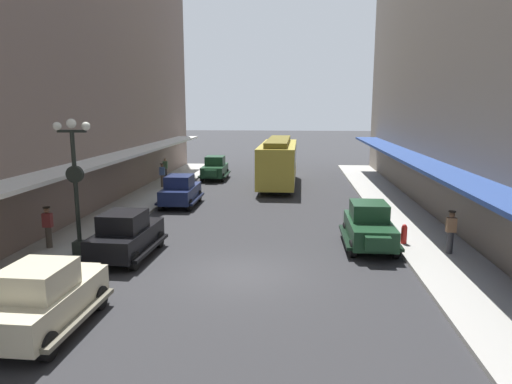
# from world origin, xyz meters

# --- Properties ---
(ground_plane) EXTENTS (200.00, 200.00, 0.00)m
(ground_plane) POSITION_xyz_m (0.00, 0.00, 0.00)
(ground_plane) COLOR #2D2D30
(sidewalk_left) EXTENTS (3.00, 60.00, 0.15)m
(sidewalk_left) POSITION_xyz_m (-7.50, 0.00, 0.07)
(sidewalk_left) COLOR #A8A59E
(sidewalk_left) RESTS_ON ground
(sidewalk_right) EXTENTS (3.00, 60.00, 0.15)m
(sidewalk_right) POSITION_xyz_m (7.50, 0.00, 0.07)
(sidewalk_right) COLOR #A8A59E
(sidewalk_right) RESTS_ON ground
(parked_car_0) EXTENTS (2.22, 4.29, 1.84)m
(parked_car_0) POSITION_xyz_m (-4.61, 21.07, 0.94)
(parked_car_0) COLOR #193D23
(parked_car_0) RESTS_ON ground
(parked_car_1) EXTENTS (2.18, 4.28, 1.84)m
(parked_car_1) POSITION_xyz_m (-4.86, 10.89, 0.94)
(parked_car_1) COLOR #19234C
(parked_car_1) RESTS_ON ground
(parked_car_2) EXTENTS (2.20, 4.28, 1.84)m
(parked_car_2) POSITION_xyz_m (-4.55, -4.53, 0.94)
(parked_car_2) COLOR beige
(parked_car_2) RESTS_ON ground
(parked_car_3) EXTENTS (2.26, 4.30, 1.84)m
(parked_car_3) POSITION_xyz_m (-4.60, 1.41, 0.94)
(parked_car_3) COLOR black
(parked_car_3) RESTS_ON ground
(parked_car_4) EXTENTS (2.16, 4.27, 1.84)m
(parked_car_4) POSITION_xyz_m (4.89, 3.59, 0.94)
(parked_car_4) COLOR #193D23
(parked_car_4) RESTS_ON ground
(streetcar) EXTENTS (2.64, 9.63, 3.46)m
(streetcar) POSITION_xyz_m (0.58, 18.29, 1.90)
(streetcar) COLOR gold
(streetcar) RESTS_ON ground
(lamp_post_with_clock) EXTENTS (1.42, 0.44, 5.16)m
(lamp_post_with_clock) POSITION_xyz_m (-6.40, 1.26, 2.99)
(lamp_post_with_clock) COLOR black
(lamp_post_with_clock) RESTS_ON sidewalk_left
(fire_hydrant) EXTENTS (0.24, 0.24, 0.82)m
(fire_hydrant) POSITION_xyz_m (6.35, 3.71, 0.56)
(fire_hydrant) COLOR #B21E19
(fire_hydrant) RESTS_ON sidewalk_right
(pedestrian_0) EXTENTS (0.36, 0.28, 1.67)m
(pedestrian_0) POSITION_xyz_m (-8.01, 1.92, 1.01)
(pedestrian_0) COLOR #4C4238
(pedestrian_0) RESTS_ON sidewalk_left
(pedestrian_1) EXTENTS (0.36, 0.24, 1.64)m
(pedestrian_1) POSITION_xyz_m (-8.30, 19.82, 0.99)
(pedestrian_1) COLOR #2D2D33
(pedestrian_1) RESTS_ON sidewalk_left
(pedestrian_2) EXTENTS (0.36, 0.28, 1.67)m
(pedestrian_2) POSITION_xyz_m (7.81, 2.53, 1.01)
(pedestrian_2) COLOR #2D2D33
(pedestrian_2) RESTS_ON sidewalk_right
(pedestrian_3) EXTENTS (0.36, 0.28, 1.67)m
(pedestrian_3) POSITION_xyz_m (-7.53, 16.32, 1.01)
(pedestrian_3) COLOR #4C4238
(pedestrian_3) RESTS_ON sidewalk_left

